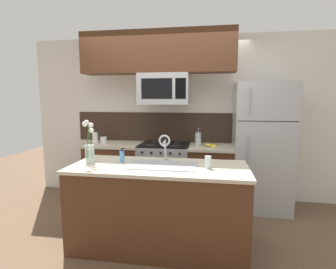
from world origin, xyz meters
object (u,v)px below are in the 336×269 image
refrigerator (261,147)px  banana_bunch (211,145)px  sink_faucet (165,144)px  dish_soap_bottle (122,156)px  drinking_glass (208,162)px  french_press (198,139)px  storage_jar_tall (95,137)px  flower_vase (90,149)px  storage_jar_medium (103,139)px  stove_range (165,173)px  microwave (164,89)px

refrigerator → banana_bunch: refrigerator is taller
sink_faucet → banana_bunch: bearing=61.9°
dish_soap_bottle → drinking_glass: bearing=-5.5°
banana_bunch → sink_faucet: sink_faucet is taller
banana_bunch → french_press: size_ratio=0.71×
storage_jar_tall → flower_vase: (0.51, -1.24, 0.06)m
storage_jar_medium → sink_faucet: bearing=-42.0°
storage_jar_medium → french_press: 1.52m
stove_range → french_press: bearing=6.7°
refrigerator → storage_jar_tall: refrigerator is taller
microwave → flower_vase: size_ratio=1.55×
refrigerator → storage_jar_tall: 2.56m
microwave → storage_jar_medium: microwave is taller
banana_bunch → flower_vase: flower_vase is taller
stove_range → storage_jar_tall: size_ratio=4.60×
dish_soap_bottle → drinking_glass: 0.95m
banana_bunch → french_press: (-0.20, 0.12, 0.08)m
microwave → sink_faucet: size_ratio=2.43×
storage_jar_tall → french_press: (1.64, 0.08, -0.00)m
stove_range → sink_faucet: bearing=-79.8°
stove_range → sink_faucet: sink_faucet is taller
microwave → french_press: 0.91m
flower_vase → banana_bunch: bearing=41.9°
storage_jar_tall → drinking_glass: (1.80, -1.25, -0.04)m
stove_range → french_press: size_ratio=3.48×
stove_range → microwave: (0.00, -0.02, 1.30)m
refrigerator → flower_vase: size_ratio=3.82×
banana_bunch → flower_vase: bearing=-138.1°
stove_range → storage_jar_tall: 1.25m
storage_jar_tall → flower_vase: flower_vase is taller
storage_jar_medium → banana_bunch: bearing=-3.0°
refrigerator → storage_jar_medium: (-2.44, 0.01, 0.05)m
storage_jar_tall → dish_soap_bottle: size_ratio=1.22×
storage_jar_medium → sink_faucet: (1.19, -1.07, 0.14)m
storage_jar_medium → french_press: french_press is taller
storage_jar_tall → drinking_glass: size_ratio=1.61×
microwave → flower_vase: bearing=-116.6°
microwave → dish_soap_bottle: 1.42m
dish_soap_bottle → microwave: bearing=76.7°
sink_faucet → drinking_glass: sink_faucet is taller
stove_range → storage_jar_medium: size_ratio=7.75×
french_press → sink_faucet: (-0.32, -1.10, 0.10)m
refrigerator → french_press: size_ratio=6.89×
refrigerator → storage_jar_medium: size_ratio=15.33×
dish_soap_bottle → flower_vase: 0.36m
microwave → drinking_glass: bearing=-61.6°
stove_range → french_press: (0.51, 0.06, 0.55)m
storage_jar_medium → flower_vase: 1.34m
storage_jar_tall → french_press: french_press is taller
french_press → sink_faucet: size_ratio=0.87×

